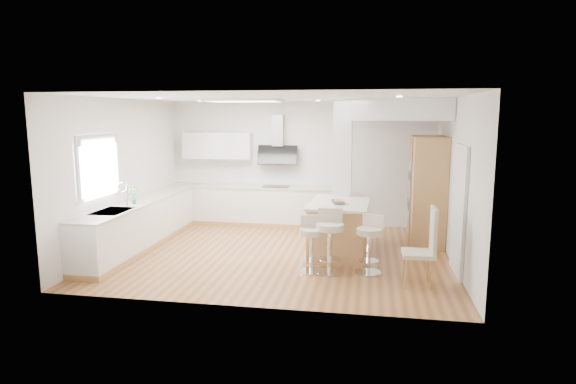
% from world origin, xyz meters
% --- Properties ---
extents(ground, '(6.00, 6.00, 0.00)m').
position_xyz_m(ground, '(0.00, 0.00, 0.00)').
color(ground, '#A46B3C').
rests_on(ground, ground).
extents(ceiling, '(6.00, 5.00, 0.02)m').
position_xyz_m(ceiling, '(0.00, 0.00, 0.00)').
color(ceiling, white).
rests_on(ceiling, ground).
extents(wall_back, '(6.00, 0.04, 2.80)m').
position_xyz_m(wall_back, '(0.00, 2.50, 1.40)').
color(wall_back, silver).
rests_on(wall_back, ground).
extents(wall_left, '(0.04, 5.00, 2.80)m').
position_xyz_m(wall_left, '(-3.00, 0.00, 1.40)').
color(wall_left, silver).
rests_on(wall_left, ground).
extents(wall_right, '(0.04, 5.00, 2.80)m').
position_xyz_m(wall_right, '(3.00, 0.00, 1.40)').
color(wall_right, silver).
rests_on(wall_right, ground).
extents(skylight, '(4.10, 2.10, 0.06)m').
position_xyz_m(skylight, '(-0.79, 0.60, 2.77)').
color(skylight, silver).
rests_on(skylight, ground).
extents(window_left, '(0.06, 1.28, 1.07)m').
position_xyz_m(window_left, '(-2.96, -0.90, 1.69)').
color(window_left, white).
rests_on(window_left, ground).
extents(doorway_right, '(0.05, 1.00, 2.10)m').
position_xyz_m(doorway_right, '(2.97, -0.60, 1.00)').
color(doorway_right, '#464037').
rests_on(doorway_right, ground).
extents(counter_left, '(0.63, 4.50, 1.35)m').
position_xyz_m(counter_left, '(-2.70, 0.23, 0.46)').
color(counter_left, tan).
rests_on(counter_left, ground).
extents(counter_back, '(3.62, 0.63, 2.50)m').
position_xyz_m(counter_back, '(-0.91, 2.22, 0.70)').
color(counter_back, tan).
rests_on(counter_back, ground).
extents(pillar, '(0.35, 0.35, 2.80)m').
position_xyz_m(pillar, '(1.05, 0.95, 1.40)').
color(pillar, silver).
rests_on(pillar, ground).
extents(soffit, '(1.78, 2.20, 0.40)m').
position_xyz_m(soffit, '(2.10, 1.40, 2.60)').
color(soffit, white).
rests_on(soffit, ground).
extents(oven_column, '(0.63, 1.21, 2.10)m').
position_xyz_m(oven_column, '(2.68, 1.23, 1.05)').
color(oven_column, tan).
rests_on(oven_column, ground).
extents(peninsula, '(1.09, 1.60, 1.03)m').
position_xyz_m(peninsula, '(1.05, 0.18, 0.48)').
color(peninsula, tan).
rests_on(peninsula, ground).
extents(bar_stool_a, '(0.46, 0.46, 0.91)m').
position_xyz_m(bar_stool_a, '(0.69, -0.93, 0.51)').
color(bar_stool_a, silver).
rests_on(bar_stool_a, ground).
extents(bar_stool_b, '(0.50, 0.50, 1.03)m').
position_xyz_m(bar_stool_b, '(0.98, -0.92, 0.58)').
color(bar_stool_b, silver).
rests_on(bar_stool_b, ground).
extents(bar_stool_c, '(0.55, 0.55, 0.93)m').
position_xyz_m(bar_stool_c, '(1.60, -0.84, 0.52)').
color(bar_stool_c, silver).
rests_on(bar_stool_c, ground).
extents(dining_chair, '(0.47, 0.47, 1.18)m').
position_xyz_m(dining_chair, '(2.41, -1.27, 0.63)').
color(dining_chair, '#C1B69D').
rests_on(dining_chair, ground).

